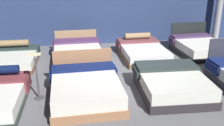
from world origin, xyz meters
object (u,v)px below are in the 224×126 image
at_px(bed_1, 86,89).
at_px(bed_4, 12,58).
at_px(bed_2, 172,83).
at_px(bed_6, 142,51).
at_px(bed_5, 78,53).
at_px(bed_7, 199,47).
at_px(price_sign, 38,82).

bearing_deg(bed_1, bed_4, 127.21).
distance_m(bed_1, bed_2, 2.16).
xyz_separation_m(bed_4, bed_6, (4.37, 0.03, 0.02)).
xyz_separation_m(bed_5, bed_6, (2.25, 0.02, -0.03)).
distance_m(bed_2, bed_4, 5.17).
bearing_deg(bed_4, bed_2, -31.38).
relative_size(bed_4, bed_7, 0.97).
bearing_deg(bed_7, bed_5, 178.00).
height_order(bed_1, bed_5, bed_1).
height_order(bed_1, bed_4, bed_1).
bearing_deg(bed_7, bed_4, 177.94).
distance_m(bed_1, bed_4, 3.54).
bearing_deg(bed_5, bed_2, -52.12).
bearing_deg(price_sign, bed_7, 25.80).
xyz_separation_m(bed_2, bed_6, (0.01, 2.81, -0.04)).
height_order(bed_1, price_sign, price_sign).
height_order(bed_5, price_sign, price_sign).
bearing_deg(bed_2, bed_7, 55.85).
bearing_deg(bed_6, price_sign, -142.54).
xyz_separation_m(bed_1, price_sign, (-1.12, 0.22, 0.17)).
bearing_deg(bed_5, bed_1, -89.19).
xyz_separation_m(bed_4, bed_7, (6.49, 0.06, 0.05)).
relative_size(bed_2, bed_4, 1.04).
distance_m(bed_1, bed_7, 5.14).
height_order(bed_4, bed_7, bed_7).
distance_m(bed_1, bed_5, 2.79).
distance_m(bed_2, bed_5, 3.58).
distance_m(bed_1, price_sign, 1.16).
distance_m(bed_4, bed_7, 6.49).
bearing_deg(bed_1, bed_6, 51.08).
bearing_deg(bed_7, price_sign, -156.79).
relative_size(bed_1, bed_2, 1.00).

